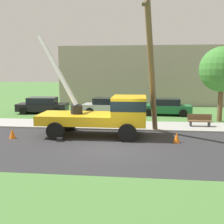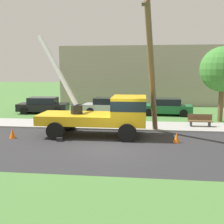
{
  "view_description": "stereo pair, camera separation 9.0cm",
  "coord_description": "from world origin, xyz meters",
  "views": [
    {
      "loc": [
        1.6,
        -13.56,
        3.86
      ],
      "look_at": [
        -0.21,
        2.55,
        1.4
      ],
      "focal_mm": 44.88,
      "sensor_mm": 36.0,
      "label": 1
    },
    {
      "loc": [
        1.69,
        -13.55,
        3.86
      ],
      "look_at": [
        -0.21,
        2.55,
        1.4
      ],
      "focal_mm": 44.88,
      "sensor_mm": 36.0,
      "label": 2
    }
  ],
  "objects": [
    {
      "name": "leaning_utility_pole",
      "position": [
        1.99,
        2.36,
        4.27
      ],
      "size": [
        1.15,
        4.13,
        8.38
      ],
      "color": "brown",
      "rests_on": "ground"
    },
    {
      "name": "road_asphalt",
      "position": [
        0.0,
        0.0,
        0.0
      ],
      "size": [
        80.0,
        7.83,
        0.01
      ],
      "primitive_type": "cube",
      "color": "#2B2B2D",
      "rests_on": "ground"
    },
    {
      "name": "traffic_cone_ahead",
      "position": [
        3.41,
        1.26,
        0.28
      ],
      "size": [
        0.36,
        0.36,
        0.56
      ],
      "primitive_type": "cone",
      "color": "orange",
      "rests_on": "ground"
    },
    {
      "name": "lowrise_building_backdrop",
      "position": [
        1.34,
        19.54,
        3.2
      ],
      "size": [
        18.0,
        6.0,
        6.4
      ],
      "primitive_type": "cube",
      "color": "#A5998C",
      "rests_on": "ground"
    },
    {
      "name": "parked_sedan_silver",
      "position": [
        -1.44,
        10.56,
        0.71
      ],
      "size": [
        4.52,
        2.22,
        1.42
      ],
      "color": "#B7B7BF",
      "rests_on": "ground"
    },
    {
      "name": "ground_plane",
      "position": [
        0.0,
        12.0,
        0.0
      ],
      "size": [
        120.0,
        120.0,
        0.0
      ],
      "primitive_type": "plane",
      "color": "#477538"
    },
    {
      "name": "roadside_tree_near",
      "position": [
        7.34,
        8.0,
        3.87
      ],
      "size": [
        3.32,
        3.32,
        5.55
      ],
      "color": "brown",
      "rests_on": "ground"
    },
    {
      "name": "parked_sedan_black",
      "position": [
        -7.34,
        10.39,
        0.71
      ],
      "size": [
        4.52,
        2.22,
        1.42
      ],
      "color": "black",
      "rests_on": "ground"
    },
    {
      "name": "sidewalk_strip",
      "position": [
        0.0,
        5.39,
        0.05
      ],
      "size": [
        80.0,
        2.95,
        0.1
      ],
      "primitive_type": "cube",
      "color": "#9E9E99",
      "rests_on": "ground"
    },
    {
      "name": "parked_sedan_green",
      "position": [
        3.46,
        10.59,
        0.71
      ],
      "size": [
        4.47,
        2.14,
        1.42
      ],
      "color": "#1E6638",
      "rests_on": "ground"
    },
    {
      "name": "park_bench",
      "position": [
        5.4,
        5.46,
        0.46
      ],
      "size": [
        1.6,
        0.45,
        0.9
      ],
      "color": "brown",
      "rests_on": "ground"
    },
    {
      "name": "traffic_cone_behind",
      "position": [
        -5.75,
        1.19,
        0.28
      ],
      "size": [
        0.36,
        0.36,
        0.56
      ],
      "primitive_type": "cone",
      "color": "orange",
      "rests_on": "ground"
    },
    {
      "name": "utility_truck",
      "position": [
        -0.49,
        2.34,
        1.41
      ],
      "size": [
        6.78,
        3.2,
        5.98
      ],
      "color": "gold",
      "rests_on": "ground"
    }
  ]
}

